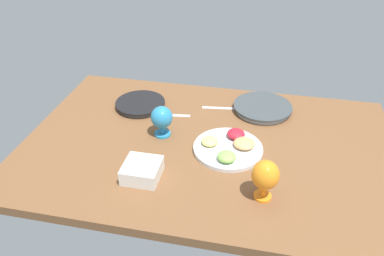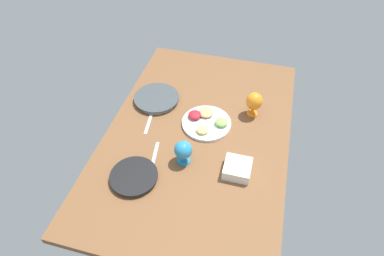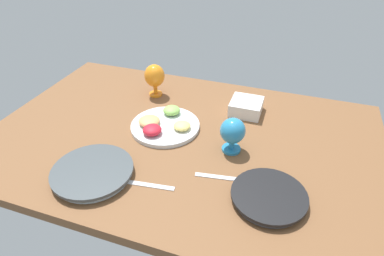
% 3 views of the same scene
% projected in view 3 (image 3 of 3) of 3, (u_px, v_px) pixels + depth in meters
% --- Properties ---
extents(ground_plane, '(1.60, 1.04, 0.04)m').
position_uv_depth(ground_plane, '(182.00, 140.00, 1.35)').
color(ground_plane, brown).
extents(dinner_plate_left, '(0.25, 0.25, 0.03)m').
position_uv_depth(dinner_plate_left, '(269.00, 197.00, 1.04)').
color(dinner_plate_left, '#4C4C51').
rests_on(dinner_plate_left, ground_plane).
extents(dinner_plate_right, '(0.29, 0.29, 0.03)m').
position_uv_depth(dinner_plate_right, '(93.00, 172.00, 1.13)').
color(dinner_plate_right, silver).
rests_on(dinner_plate_right, ground_plane).
extents(fruit_platter, '(0.29, 0.29, 0.05)m').
position_uv_depth(fruit_platter, '(164.00, 124.00, 1.37)').
color(fruit_platter, silver).
rests_on(fruit_platter, ground_plane).
extents(hurricane_glass_blue, '(0.10, 0.10, 0.14)m').
position_uv_depth(hurricane_glass_blue, '(233.00, 132.00, 1.21)').
color(hurricane_glass_blue, teal).
rests_on(hurricane_glass_blue, ground_plane).
extents(hurricane_glass_orange, '(0.10, 0.10, 0.16)m').
position_uv_depth(hurricane_glass_orange, '(155.00, 77.00, 1.56)').
color(hurricane_glass_orange, orange).
rests_on(hurricane_glass_orange, ground_plane).
extents(square_bowl_white, '(0.14, 0.14, 0.06)m').
position_uv_depth(square_bowl_white, '(246.00, 106.00, 1.47)').
color(square_bowl_white, white).
rests_on(square_bowl_white, ground_plane).
extents(fork_by_left_plate, '(0.18, 0.04, 0.01)m').
position_uv_depth(fork_by_left_plate, '(220.00, 177.00, 1.13)').
color(fork_by_left_plate, silver).
rests_on(fork_by_left_plate, ground_plane).
extents(fork_by_right_plate, '(0.18, 0.04, 0.01)m').
position_uv_depth(fork_by_right_plate, '(149.00, 185.00, 1.10)').
color(fork_by_right_plate, silver).
rests_on(fork_by_right_plate, ground_plane).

